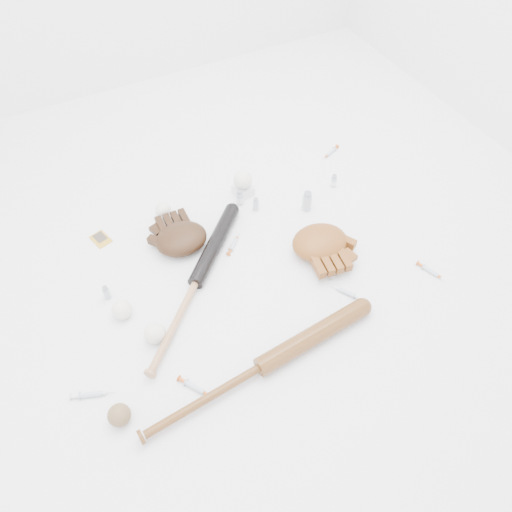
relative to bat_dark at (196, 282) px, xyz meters
name	(u,v)px	position (x,y,z in m)	size (l,w,h in m)	color
bat_dark	(196,282)	(0.00, 0.00, 0.00)	(0.87, 0.06, 0.06)	black
bat_wood	(261,367)	(0.06, -0.44, 0.00)	(0.96, 0.07, 0.07)	brown
glove_dark	(181,239)	(0.03, 0.22, 0.01)	(0.26, 0.26, 0.09)	black
glove_tan	(320,242)	(0.53, -0.06, 0.02)	(0.28, 0.28, 0.10)	brown
trading_card	(101,239)	(-0.27, 0.42, -0.03)	(0.06, 0.09, 0.00)	#BB8A22
pedestal	(243,190)	(0.40, 0.39, -0.01)	(0.08, 0.08, 0.04)	white
baseball_on_pedestal	(243,180)	(0.40, 0.39, 0.05)	(0.08, 0.08, 0.08)	white
baseball_left	(122,310)	(-0.30, 0.01, 0.01)	(0.08, 0.08, 0.08)	white
baseball_upper	(163,210)	(0.02, 0.42, 0.00)	(0.07, 0.07, 0.07)	white
baseball_mid	(155,333)	(-0.22, -0.15, 0.01)	(0.08, 0.08, 0.08)	white
baseball_aged	(119,415)	(-0.43, -0.38, 0.01)	(0.08, 0.08, 0.08)	brown
syringe_0	(195,387)	(-0.17, -0.39, -0.02)	(0.16, 0.03, 0.02)	#ADBCC6
syringe_1	(347,293)	(0.50, -0.30, -0.02)	(0.15, 0.03, 0.02)	#ADBCC6
syringe_2	(233,244)	(0.22, 0.13, -0.02)	(0.14, 0.02, 0.02)	#ADBCC6
syringe_3	(431,271)	(0.86, -0.37, -0.02)	(0.15, 0.03, 0.02)	#ADBCC6
syringe_4	(331,152)	(0.91, 0.45, -0.02)	(0.14, 0.02, 0.02)	#ADBCC6
syringe_5	(91,395)	(-0.49, -0.25, -0.02)	(0.17, 0.03, 0.02)	#ADBCC6
vial_0	(256,204)	(0.40, 0.27, 0.00)	(0.03, 0.03, 0.07)	#AEB8BF
vial_1	(334,181)	(0.79, 0.24, 0.00)	(0.03, 0.03, 0.07)	#AEB8BF
vial_2	(240,197)	(0.36, 0.34, 0.01)	(0.03, 0.03, 0.08)	#AEB8BF
vial_3	(307,201)	(0.61, 0.17, 0.02)	(0.04, 0.04, 0.10)	#AEB8BF
vial_4	(106,292)	(-0.32, 0.11, 0.00)	(0.03, 0.03, 0.07)	#AEB8BF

